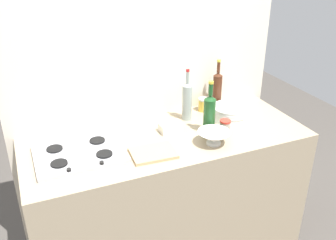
{
  "coord_description": "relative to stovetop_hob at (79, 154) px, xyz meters",
  "views": [
    {
      "loc": [
        -0.82,
        -1.93,
        2.05
      ],
      "look_at": [
        0.0,
        0.0,
        1.02
      ],
      "focal_mm": 40.52,
      "sensor_mm": 36.0,
      "label": 1
    }
  ],
  "objects": [
    {
      "name": "cutting_board",
      "position": [
        0.4,
        -0.15,
        -0.0
      ],
      "size": [
        0.27,
        0.21,
        0.02
      ],
      "primitive_type": "cube",
      "rotation": [
        0.0,
        0.0,
        -0.06
      ],
      "color": "tan",
      "rests_on": "counter_block"
    },
    {
      "name": "counter_block",
      "position": [
        0.56,
        0.01,
        -0.46
      ],
      "size": [
        1.8,
        0.7,
        0.9
      ],
      "primitive_type": "cube",
      "color": "tan",
      "rests_on": "ground"
    },
    {
      "name": "condiment_jar_rear",
      "position": [
        0.92,
        -0.08,
        0.03
      ],
      "size": [
        0.07,
        0.07,
        0.09
      ],
      "color": "#9E998C",
      "rests_on": "counter_block"
    },
    {
      "name": "plate_stack",
      "position": [
        1.05,
        0.08,
        0.03
      ],
      "size": [
        0.25,
        0.25,
        0.09
      ],
      "color": "white",
      "rests_on": "counter_block"
    },
    {
      "name": "wine_bottle_mid_left",
      "position": [
        0.78,
        0.2,
        0.13
      ],
      "size": [
        0.07,
        0.07,
        0.36
      ],
      "color": "gray",
      "rests_on": "counter_block"
    },
    {
      "name": "wine_bottle_leftmost",
      "position": [
        0.83,
        -0.03,
        0.12
      ],
      "size": [
        0.08,
        0.08,
        0.35
      ],
      "color": "#19471E",
      "rests_on": "counter_block"
    },
    {
      "name": "wine_bottle_mid_right",
      "position": [
        1.05,
        0.26,
        0.13
      ],
      "size": [
        0.06,
        0.06,
        0.37
      ],
      "color": "#472314",
      "rests_on": "counter_block"
    },
    {
      "name": "condiment_jar_front",
      "position": [
        0.95,
        0.27,
        0.03
      ],
      "size": [
        0.08,
        0.08,
        0.09
      ],
      "color": "gold",
      "rests_on": "counter_block"
    },
    {
      "name": "backsplash_panel",
      "position": [
        0.56,
        0.39,
        0.19
      ],
      "size": [
        1.9,
        0.06,
        2.21
      ],
      "primitive_type": "cube",
      "color": "beige",
      "rests_on": "ground"
    },
    {
      "name": "mixing_bowl",
      "position": [
        0.78,
        -0.18,
        0.03
      ],
      "size": [
        0.2,
        0.2,
        0.08
      ],
      "color": "white",
      "rests_on": "counter_block"
    },
    {
      "name": "stovetop_hob",
      "position": [
        0.0,
        0.0,
        0.0
      ],
      "size": [
        0.5,
        0.38,
        0.04
      ],
      "color": "#B2B2B7",
      "rests_on": "counter_block"
    },
    {
      "name": "butter_dish",
      "position": [
        0.6,
        0.07,
        0.01
      ],
      "size": [
        0.15,
        0.09,
        0.06
      ],
      "primitive_type": "cube",
      "rotation": [
        0.0,
        0.0,
        0.01
      ],
      "color": "silver",
      "rests_on": "counter_block"
    }
  ]
}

